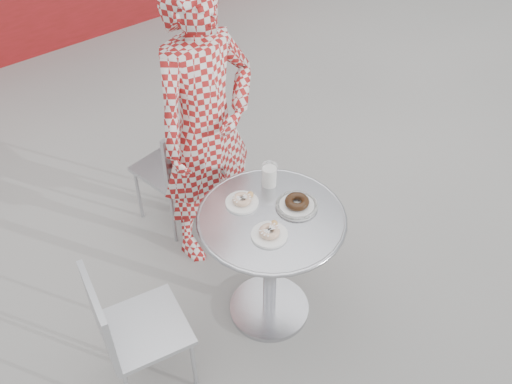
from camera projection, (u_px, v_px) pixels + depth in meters
ground at (274, 312)px, 3.18m from camera, size 60.00×60.00×0.00m
bistro_table at (271, 242)px, 2.82m from camera, size 0.72×0.72×0.73m
chair_far at (176, 188)px, 3.58m from camera, size 0.44×0.44×0.80m
chair_left at (147, 348)px, 2.73m from camera, size 0.44×0.44×0.78m
seated_person at (206, 129)px, 3.02m from camera, size 0.65×0.46×1.70m
plate_far at (242, 200)px, 2.76m from camera, size 0.16×0.16×0.04m
plate_near at (270, 232)px, 2.60m from camera, size 0.17×0.17×0.05m
plate_checker at (297, 204)px, 2.74m from camera, size 0.21×0.21×0.05m
milk_cup at (269, 176)px, 2.83m from camera, size 0.08×0.08×0.13m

